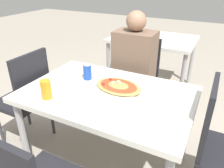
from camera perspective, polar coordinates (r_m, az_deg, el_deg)
name	(u,v)px	position (r m, az deg, el deg)	size (l,w,h in m)	color
ground_plane	(108,164)	(2.04, -1.01, -20.16)	(14.00, 14.00, 0.00)	#9E9384
dining_table	(107,100)	(1.62, -1.19, -4.33)	(1.22, 0.81, 0.72)	silver
chair_far_seated	(137,78)	(2.30, 6.55, 1.56)	(0.40, 0.40, 0.92)	black
chair_side_left	(26,96)	(2.10, -21.45, -2.83)	(0.40, 0.40, 0.92)	black
chair_side_right	(221,144)	(1.61, 26.58, -13.83)	(0.40, 0.40, 0.92)	black
person_seated	(134,65)	(2.12, 5.68, 5.09)	(0.38, 0.28, 1.21)	#2D2D38
pizza_main	(118,87)	(1.61, 1.65, -0.73)	(0.40, 0.32, 0.06)	white
soda_can	(87,72)	(1.76, -6.44, 3.17)	(0.07, 0.07, 0.12)	#1E47B2
drink_glass	(46,90)	(1.54, -16.82, -1.39)	(0.07, 0.07, 0.13)	orange
background_table	(150,41)	(3.07, 9.91, 11.01)	(1.10, 0.80, 0.84)	silver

